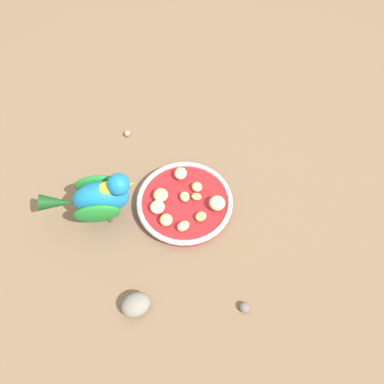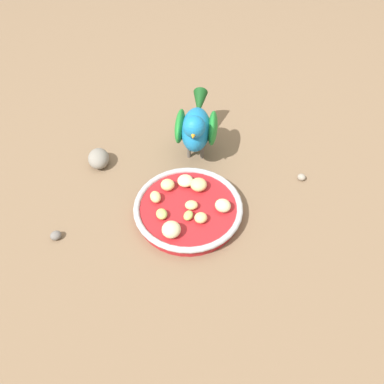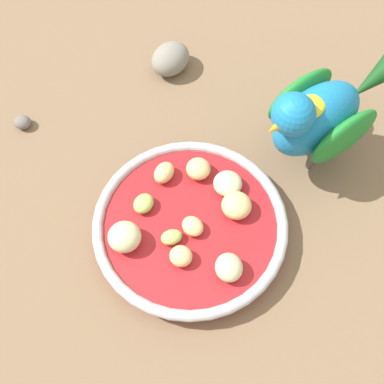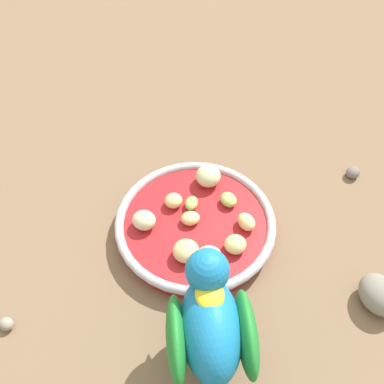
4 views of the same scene
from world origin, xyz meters
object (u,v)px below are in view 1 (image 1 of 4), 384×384
at_px(apple_piece_6, 184,226).
at_px(parrot, 99,197).
at_px(apple_piece_8, 201,216).
at_px(pebble_0, 245,307).
at_px(apple_piece_2, 196,187).
at_px(apple_piece_3, 185,197).
at_px(feeding_bowl, 185,202).
at_px(apple_piece_5, 196,197).
at_px(apple_piece_1, 166,220).
at_px(pebble_1, 127,133).
at_px(apple_piece_4, 217,203).
at_px(apple_piece_9, 181,173).
at_px(apple_piece_7, 157,207).
at_px(apple_piece_0, 161,195).
at_px(rock_large, 136,305).

xyz_separation_m(apple_piece_6, parrot, (0.01, -0.19, 0.05)).
height_order(apple_piece_8, pebble_0, apple_piece_8).
bearing_deg(apple_piece_8, apple_piece_2, -156.74).
relative_size(apple_piece_3, parrot, 0.13).
bearing_deg(feeding_bowl, apple_piece_6, 16.75).
distance_m(apple_piece_2, pebble_0, 0.30).
relative_size(feeding_bowl, apple_piece_5, 9.27).
xyz_separation_m(apple_piece_1, apple_piece_3, (-0.07, 0.02, -0.00)).
xyz_separation_m(apple_piece_8, pebble_1, (-0.21, -0.27, -0.02)).
bearing_deg(pebble_0, apple_piece_6, -127.45).
height_order(apple_piece_4, pebble_1, apple_piece_4).
distance_m(apple_piece_3, parrot, 0.20).
distance_m(apple_piece_2, apple_piece_3, 0.04).
bearing_deg(apple_piece_9, apple_piece_7, -12.60).
xyz_separation_m(apple_piece_1, apple_piece_2, (-0.11, 0.04, -0.00)).
xyz_separation_m(apple_piece_4, apple_piece_5, (-0.01, -0.05, -0.01)).
relative_size(apple_piece_0, pebble_1, 1.92).
xyz_separation_m(apple_piece_7, rock_large, (0.22, 0.03, -0.01)).
distance_m(apple_piece_7, apple_piece_8, 0.10).
relative_size(apple_piece_0, apple_piece_2, 1.36).
distance_m(apple_piece_5, apple_piece_9, 0.08).
xyz_separation_m(apple_piece_1, apple_piece_9, (-0.13, -0.01, 0.00)).
bearing_deg(pebble_1, rock_large, 24.53).
height_order(rock_large, pebble_1, rock_large).
height_order(apple_piece_0, rock_large, apple_piece_0).
xyz_separation_m(apple_piece_3, apple_piece_5, (-0.01, 0.03, -0.00)).
xyz_separation_m(parrot, rock_large, (0.18, 0.15, -0.07)).
xyz_separation_m(apple_piece_1, apple_piece_5, (-0.08, 0.05, -0.00)).
distance_m(apple_piece_5, rock_large, 0.28).
relative_size(apple_piece_5, parrot, 0.12).
bearing_deg(apple_piece_7, pebble_0, 56.80).
xyz_separation_m(feeding_bowl, parrot, (0.08, -0.17, 0.07)).
bearing_deg(apple_piece_3, pebble_0, 42.99).
bearing_deg(pebble_1, apple_piece_6, 44.95).
bearing_deg(rock_large, apple_piece_4, 159.50).
height_order(apple_piece_0, apple_piece_2, apple_piece_0).
bearing_deg(apple_piece_3, apple_piece_9, -153.81).
xyz_separation_m(apple_piece_3, apple_piece_9, (-0.06, -0.03, 0.00)).
distance_m(feeding_bowl, rock_large, 0.26).
xyz_separation_m(feeding_bowl, apple_piece_1, (0.07, -0.02, 0.02)).
bearing_deg(rock_large, apple_piece_3, 175.44).
bearing_deg(apple_piece_7, pebble_1, -141.82).
relative_size(apple_piece_1, apple_piece_4, 0.79).
xyz_separation_m(feeding_bowl, apple_piece_2, (-0.04, 0.02, 0.02)).
bearing_deg(apple_piece_0, parrot, -57.47).
relative_size(apple_piece_1, apple_piece_5, 1.21).
bearing_deg(apple_piece_0, apple_piece_4, 96.46).
distance_m(pebble_0, pebble_1, 0.56).
bearing_deg(apple_piece_4, parrot, -70.49).
distance_m(apple_piece_5, pebble_1, 0.29).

